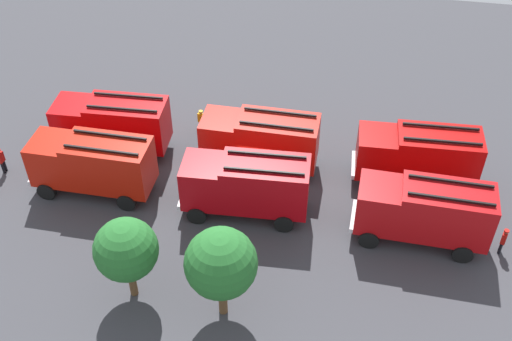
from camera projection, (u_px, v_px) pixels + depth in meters
ground_plane at (256, 188)px, 37.55m from camera, size 55.68×55.68×0.00m
fire_truck_0 at (418, 155)px, 36.54m from camera, size 7.30×3.01×3.88m
fire_truck_1 at (260, 139)px, 37.64m from camera, size 7.22×2.81×3.88m
fire_truck_2 at (112, 123)px, 38.88m from camera, size 7.31×3.04×3.88m
fire_truck_3 at (424, 210)px, 33.08m from camera, size 7.27×2.93×3.88m
fire_truck_4 at (246, 184)px, 34.63m from camera, size 7.32×3.06×3.88m
fire_truck_5 at (93, 163)px, 35.99m from camera, size 7.22×2.81×3.88m
firefighter_1 at (86, 105)px, 42.36m from camera, size 0.44×0.28×1.73m
firefighter_2 at (201, 120)px, 41.14m from camera, size 0.48×0.38×1.68m
firefighter_3 at (503, 240)px, 33.11m from camera, size 0.35×0.47×1.68m
firefighter_4 at (1, 159)px, 38.05m from camera, size 0.30×0.45×1.75m
tree_0 at (221, 264)px, 28.47m from camera, size 3.42×3.42×5.29m
tree_1 at (126, 250)px, 29.51m from camera, size 3.12×3.12×4.83m
traffic_cone_0 at (92, 116)px, 42.64m from camera, size 0.39×0.39×0.56m
traffic_cone_1 at (144, 120)px, 42.10m from camera, size 0.50×0.50×0.71m
traffic_cone_2 at (249, 187)px, 37.21m from camera, size 0.43×0.43×0.61m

